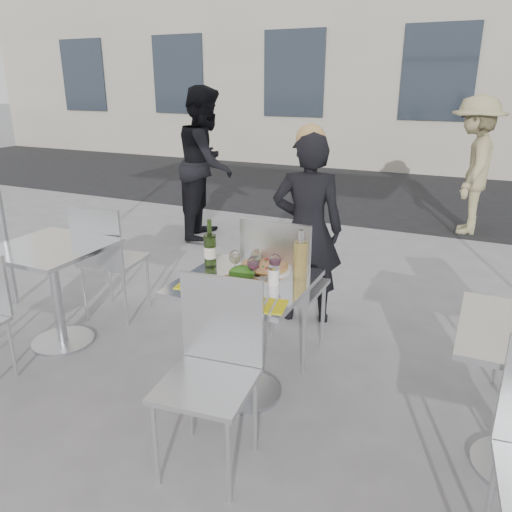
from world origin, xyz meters
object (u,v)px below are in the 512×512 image
at_px(sugar_shaker, 274,275).
at_px(woman_diner, 308,230).
at_px(carafe, 300,259).
at_px(wineglass_white_b, 257,257).
at_px(wineglass_red_b, 275,262).
at_px(chair_far, 282,279).
at_px(pizza_far, 265,267).
at_px(side_chair_lfar, 106,253).
at_px(pedestrian_b, 472,166).
at_px(wineglass_white_a, 235,258).
at_px(napkin_left, 195,284).
at_px(side_table_left, 54,274).
at_px(wine_bottle, 210,249).
at_px(pedestrian_a, 206,164).
at_px(wineglass_red_a, 253,264).
at_px(salad_plate, 242,275).
at_px(main_table, 245,314).
at_px(napkin_right, 268,305).
at_px(chair_near, 214,359).
at_px(pizza_near, 234,287).

bearing_deg(sugar_shaker, woman_diner, 100.07).
bearing_deg(sugar_shaker, carafe, 53.86).
distance_m(wineglass_white_b, wineglass_red_b, 0.13).
bearing_deg(chair_far, pizza_far, 85.66).
bearing_deg(side_chair_lfar, pedestrian_b, -130.32).
bearing_deg(wineglass_red_b, woman_diner, 99.62).
xyz_separation_m(chair_far, pedestrian_b, (0.93, 3.92, 0.24)).
relative_size(chair_far, wineglass_white_a, 6.47).
xyz_separation_m(woman_diner, napkin_left, (-0.20, -1.32, 0.01)).
distance_m(side_table_left, wine_bottle, 1.26).
bearing_deg(pizza_far, carafe, -12.88).
relative_size(side_table_left, napkin_left, 3.63).
height_order(pedestrian_a, wine_bottle, pedestrian_a).
bearing_deg(side_table_left, wineglass_red_a, -0.34).
distance_m(pedestrian_a, salad_plate, 3.42).
bearing_deg(main_table, salad_plate, -148.85).
bearing_deg(carafe, wineglass_red_a, -142.10).
bearing_deg(napkin_right, wineglass_red_b, 96.77).
bearing_deg(salad_plate, woman_diner, 90.85).
bearing_deg(carafe, wineglass_white_a, -162.15).
relative_size(main_table, woman_diner, 0.50).
distance_m(side_table_left, chair_far, 1.61).
bearing_deg(sugar_shaker, wineglass_white_a, 174.00).
distance_m(salad_plate, wine_bottle, 0.32).
bearing_deg(chair_near, main_table, 93.59).
xyz_separation_m(woman_diner, pedestrian_b, (1.00, 3.22, 0.10)).
bearing_deg(salad_plate, chair_near, -78.33).
bearing_deg(wineglass_red_b, main_table, -151.27).
xyz_separation_m(wineglass_white_a, wineglass_red_a, (0.14, -0.05, 0.00)).
relative_size(pizza_far, wine_bottle, 1.09).
distance_m(wineglass_white_a, wineglass_red_a, 0.15).
bearing_deg(pizza_near, sugar_shaker, 40.68).
distance_m(pizza_far, wineglass_red_a, 0.24).
bearing_deg(wine_bottle, main_table, -22.39).
bearing_deg(chair_far, chair_near, 92.82).
distance_m(main_table, napkin_left, 0.36).
relative_size(pedestrian_b, napkin_right, 8.00).
height_order(wineglass_white_a, napkin_right, wineglass_white_a).
xyz_separation_m(side_table_left, wineglass_red_a, (1.56, -0.01, 0.32)).
relative_size(chair_far, wine_bottle, 3.45).
bearing_deg(side_table_left, pizza_far, 8.02).
distance_m(wineglass_white_a, wineglass_white_b, 0.13).
bearing_deg(pizza_near, pedestrian_a, 122.92).
bearing_deg(pedestrian_a, wineglass_red_b, -160.04).
relative_size(pizza_near, wineglass_white_a, 2.08).
bearing_deg(wineglass_red_a, chair_near, -85.99).
relative_size(pedestrian_b, carafe, 5.82).
bearing_deg(chair_near, side_table_left, 155.09).
bearing_deg(pizza_far, napkin_right, -63.83).
xyz_separation_m(main_table, wineglass_red_a, (0.06, -0.01, 0.32)).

